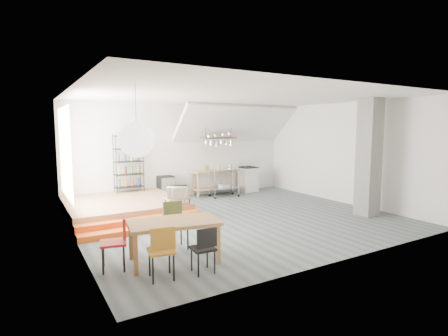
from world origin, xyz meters
TOP-DOWN VIEW (x-y plane):
  - floor at (0.00, 0.00)m, footprint 8.00×8.00m
  - wall_back at (0.00, 3.50)m, footprint 8.00×0.04m
  - wall_left at (-4.00, 0.00)m, footprint 0.04×7.00m
  - wall_right at (4.00, 0.00)m, footprint 0.04×7.00m
  - ceiling at (0.00, 0.00)m, footprint 8.00×7.00m
  - slope_ceiling at (1.80, 2.90)m, footprint 4.40×1.44m
  - window_pane at (-3.98, 1.50)m, footprint 0.02×2.50m
  - platform at (-2.50, 2.00)m, footprint 3.00×3.00m
  - step_lower at (-2.50, 0.05)m, footprint 3.00×0.35m
  - step_upper at (-2.50, 0.40)m, footprint 3.00×0.35m
  - concrete_column at (3.30, -1.50)m, footprint 0.50×0.50m
  - kitchen_counter at (1.10, 3.15)m, footprint 1.80×0.60m
  - stove at (2.50, 3.16)m, footprint 0.60×0.60m
  - pot_rack at (1.13, 2.92)m, footprint 1.20×0.50m
  - wire_shelving at (-2.00, 3.20)m, footprint 0.88×0.38m
  - microwave_shelf at (-1.40, 0.75)m, footprint 0.60×0.40m
  - paper_lantern at (-3.22, -1.89)m, footprint 0.60×0.60m
  - dining_table at (-2.62, -1.99)m, footprint 1.71×1.14m
  - chair_mustard at (-3.08, -2.64)m, footprint 0.47×0.47m
  - chair_black at (-2.39, -2.75)m, footprint 0.38×0.38m
  - chair_olive at (-2.32, -1.31)m, footprint 0.43×0.43m
  - chair_red at (-3.58, -1.84)m, footprint 0.50×0.50m
  - rolling_cart at (1.18, 2.70)m, footprint 1.04×0.64m
  - mini_fridge at (-0.79, 3.20)m, footprint 0.48×0.48m
  - microwave at (-1.40, 0.75)m, footprint 0.65×0.55m
  - bowl at (1.55, 3.10)m, footprint 0.31×0.31m

SIDE VIEW (x-z plane):
  - floor at x=0.00m, z-range 0.00..0.00m
  - step_lower at x=-2.50m, z-range 0.00..0.13m
  - step_upper at x=-2.50m, z-range 0.00..0.27m
  - platform at x=-2.50m, z-range 0.00..0.40m
  - mini_fridge at x=-0.79m, z-range 0.00..0.81m
  - chair_black at x=-2.39m, z-range 0.08..0.87m
  - stove at x=2.50m, z-range -0.11..1.07m
  - chair_mustard at x=-3.08m, z-range 0.09..0.97m
  - chair_red at x=-3.58m, z-range 0.09..1.00m
  - microwave_shelf at x=-1.40m, z-range 0.46..0.63m
  - chair_olive at x=-2.32m, z-range 0.09..1.02m
  - kitchen_counter at x=1.10m, z-range 0.17..1.08m
  - rolling_cart at x=1.18m, z-range 0.14..1.12m
  - dining_table at x=-2.62m, z-range 0.29..1.05m
  - microwave at x=-1.40m, z-range 0.56..0.87m
  - bowl at x=1.55m, z-range 0.91..0.97m
  - wire_shelving at x=-2.00m, z-range 0.43..2.23m
  - wall_back at x=0.00m, z-range 0.00..3.20m
  - wall_left at x=-4.00m, z-range 0.00..3.20m
  - wall_right at x=4.00m, z-range 0.00..3.20m
  - concrete_column at x=3.30m, z-range 0.00..3.20m
  - window_pane at x=-3.98m, z-range 0.70..2.90m
  - pot_rack at x=1.13m, z-range 1.26..2.69m
  - paper_lantern at x=-3.22m, z-range 1.90..2.50m
  - slope_ceiling at x=1.80m, z-range 1.89..3.21m
  - ceiling at x=0.00m, z-range 3.19..3.21m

